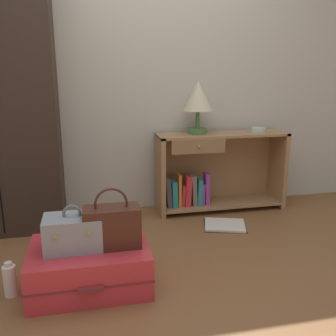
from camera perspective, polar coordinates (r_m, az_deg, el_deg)
The scene contains 10 objects.
ground_plane at distance 2.32m, azimuth 0.92°, elevation -18.28°, with size 9.00×9.00×0.00m, color brown.
back_wall at distance 3.42m, azimuth -4.97°, elevation 15.21°, with size 6.40×0.10×2.60m, color beige.
bookshelf at distance 3.48m, azimuth 6.97°, elevation -0.63°, with size 1.18×0.34×0.72m.
table_lamp at distance 3.33m, azimuth 4.58°, elevation 10.45°, with size 0.26×0.26×0.46m.
bowl at distance 3.52m, azimuth 13.59°, elevation 5.65°, with size 0.13×0.13×0.04m, color silver.
suitcase_large at distance 2.36m, azimuth -11.79°, elevation -14.38°, with size 0.70×0.52×0.26m.
train_case at distance 2.25m, azimuth -14.24°, elevation -9.47°, with size 0.33×0.22×0.27m.
handbag at distance 2.22m, azimuth -8.52°, elevation -8.74°, with size 0.33×0.16×0.36m.
bottle at distance 2.41m, azimuth -22.92°, elevation -15.43°, with size 0.07×0.07×0.21m.
open_book_on_floor at distance 3.20m, azimuth 8.63°, elevation -8.61°, with size 0.41×0.37×0.02m.
Camera 1 is at (-0.45, -1.89, 1.25)m, focal length 40.05 mm.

